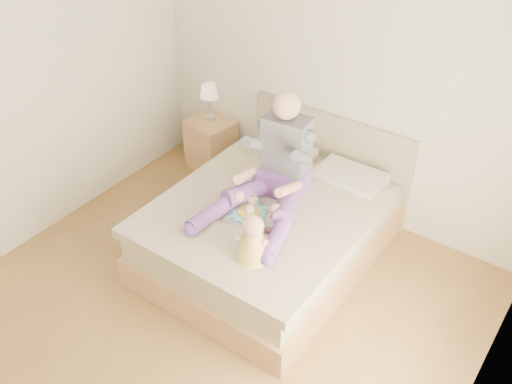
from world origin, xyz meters
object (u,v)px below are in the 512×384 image
Objects in this scene: adult at (275,171)px; tray at (259,216)px; nightstand at (211,144)px; bed at (274,225)px; baby at (254,241)px.

adult reaches higher than tray.
adult is (1.37, -0.78, 0.61)m from nightstand.
bed is 1.81× the size of adult.
tray is at bearing 100.92° from baby.
baby reaches higher than bed.
bed is 0.58m from adult.
nightstand is at bearing 150.07° from bed.
bed is at bearing 96.69° from tray.
nightstand is 1.42× the size of baby.
tray is (0.05, -0.31, 0.32)m from bed.
bed is 1.60m from nightstand.
adult reaches higher than baby.
bed is 0.45m from tray.
nightstand is 1.84m from tray.
baby is (1.68, -1.51, 0.49)m from nightstand.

